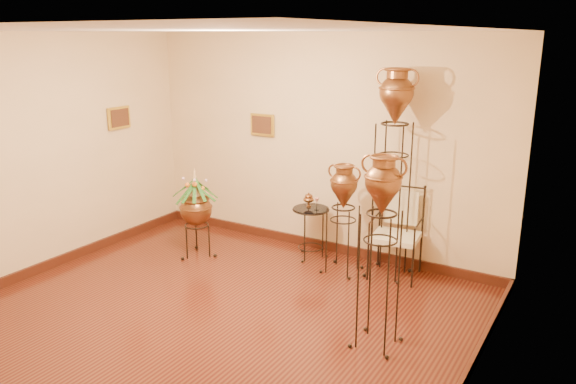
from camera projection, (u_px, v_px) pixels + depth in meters
The scene contains 8 objects.
ground at pixel (198, 327), 5.49m from camera, with size 5.00×5.00×0.00m, color #582714.
room_shell at pixel (190, 154), 5.04m from camera, with size 5.02×5.02×2.81m.
amphora_tall at pixel (392, 173), 6.37m from camera, with size 0.63×0.63×2.45m.
amphora_mid at pixel (380, 252), 4.94m from camera, with size 0.45×0.45×1.81m.
amphora_short at pixel (343, 218), 6.63m from camera, with size 0.44×0.44×1.34m.
planter_urn at pixel (196, 206), 7.12m from camera, with size 0.81×0.81×1.19m.
armchair at pixel (396, 233), 6.53m from camera, with size 0.66×0.63×1.06m.
side_table at pixel (311, 232), 7.14m from camera, with size 0.58×0.58×0.83m.
Camera 1 is at (3.30, -3.78, 2.76)m, focal length 35.00 mm.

